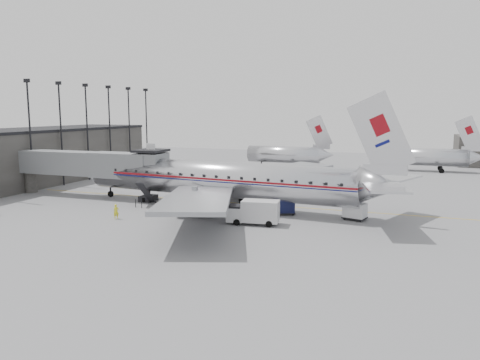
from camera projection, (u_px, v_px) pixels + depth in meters
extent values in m
plane|color=slate|center=(205.00, 212.00, 51.31)|extent=(160.00, 160.00, 0.00)
cube|color=#353330|center=(28.00, 157.00, 71.37)|extent=(12.00, 46.00, 8.00)
cube|color=gold|center=(249.00, 204.00, 55.89)|extent=(60.00, 0.15, 0.01)
cube|color=#5B5E60|center=(63.00, 163.00, 61.37)|extent=(12.00, 2.80, 3.00)
cube|color=#5B5E60|center=(121.00, 165.00, 58.36)|extent=(8.00, 3.00, 3.10)
cube|color=#5B5E60|center=(151.00, 166.00, 57.40)|extent=(3.20, 3.60, 3.20)
cube|color=black|center=(151.00, 151.00, 57.12)|extent=(3.40, 3.80, 0.30)
cube|color=white|center=(151.00, 147.00, 57.05)|extent=(1.20, 0.15, 0.80)
cylinder|color=black|center=(148.00, 190.00, 57.56)|extent=(0.56, 0.56, 2.80)
cube|color=black|center=(148.00, 198.00, 57.71)|extent=(1.60, 2.20, 0.70)
cylinder|color=black|center=(144.00, 200.00, 56.79)|extent=(0.30, 0.60, 0.60)
cylinder|color=black|center=(152.00, 197.00, 58.65)|extent=(0.30, 0.60, 0.60)
cylinder|color=#353330|center=(31.00, 182.00, 63.63)|extent=(1.60, 1.60, 2.80)
cube|color=black|center=(146.00, 193.00, 55.03)|extent=(0.90, 3.20, 2.90)
cylinder|color=black|center=(30.00, 137.00, 63.10)|extent=(0.24, 0.24, 15.00)
cube|color=black|center=(27.00, 81.00, 61.99)|extent=(0.90, 0.25, 0.50)
cylinder|color=black|center=(61.00, 135.00, 68.69)|extent=(0.24, 0.24, 15.00)
cube|color=black|center=(58.00, 83.00, 67.58)|extent=(0.90, 0.25, 0.50)
cylinder|color=black|center=(87.00, 133.00, 74.27)|extent=(0.24, 0.24, 15.00)
cube|color=black|center=(85.00, 85.00, 73.17)|extent=(0.90, 0.25, 0.50)
cylinder|color=black|center=(110.00, 132.00, 79.86)|extent=(0.24, 0.24, 15.00)
cube|color=black|center=(108.00, 87.00, 78.75)|extent=(0.90, 0.25, 0.50)
cylinder|color=black|center=(129.00, 130.00, 85.45)|extent=(0.24, 0.24, 15.00)
cube|color=black|center=(128.00, 88.00, 84.34)|extent=(0.90, 0.25, 0.50)
cylinder|color=black|center=(147.00, 129.00, 91.03)|extent=(0.24, 0.24, 15.00)
cube|color=black|center=(145.00, 90.00, 89.92)|extent=(0.90, 0.25, 0.50)
cylinder|color=silver|center=(284.00, 154.00, 90.70)|extent=(14.00, 3.20, 3.20)
cube|color=silver|center=(319.00, 132.00, 87.78)|extent=(5.17, 0.26, 6.52)
cylinder|color=black|center=(261.00, 164.00, 92.51)|extent=(0.24, 0.24, 1.00)
cylinder|color=silver|center=(427.00, 157.00, 85.74)|extent=(14.00, 3.20, 3.20)
cube|color=silver|center=(469.00, 134.00, 82.82)|extent=(5.17, 0.26, 6.52)
cylinder|color=black|center=(400.00, 167.00, 87.55)|extent=(0.24, 0.24, 1.00)
cylinder|color=silver|center=(216.00, 179.00, 53.61)|extent=(33.17, 6.95, 4.06)
cone|color=silver|center=(93.00, 171.00, 61.12)|extent=(3.64, 4.34, 4.06)
cone|color=silver|center=(382.00, 186.00, 45.91)|extent=(4.71, 4.23, 3.86)
cube|color=maroon|center=(216.00, 177.00, 53.57)|extent=(33.17, 7.00, 0.20)
cube|color=#090D57|center=(216.00, 179.00, 53.61)|extent=(33.17, 7.00, 0.11)
cube|color=silver|center=(381.00, 134.00, 45.30)|extent=(6.74, 0.92, 8.44)
cube|color=gray|center=(273.00, 173.00, 61.17)|extent=(13.81, 18.29, 1.30)
cube|color=gray|center=(198.00, 199.00, 43.42)|extent=(11.41, 18.57, 1.30)
cylinder|color=gray|center=(241.00, 187.00, 58.77)|extent=(3.92, 2.63, 2.31)
cylinder|color=gray|center=(195.00, 203.00, 48.51)|extent=(3.92, 2.63, 2.31)
cylinder|color=black|center=(111.00, 191.00, 60.37)|extent=(0.22, 0.22, 1.43)
cylinder|color=black|center=(243.00, 198.00, 55.64)|extent=(0.29, 0.29, 1.54)
cylinder|color=black|center=(243.00, 200.00, 55.68)|extent=(1.13, 0.48, 1.10)
cylinder|color=black|center=(222.00, 207.00, 50.51)|extent=(0.29, 0.29, 1.54)
cylinder|color=black|center=(222.00, 209.00, 50.55)|extent=(1.13, 0.48, 1.10)
cube|color=silver|center=(260.00, 211.00, 45.65)|extent=(3.80, 2.42, 2.09)
cube|color=silver|center=(236.00, 214.00, 46.24)|extent=(1.81, 2.07, 1.39)
cube|color=black|center=(236.00, 208.00, 46.15)|extent=(1.40, 1.83, 0.60)
cylinder|color=black|center=(237.00, 222.00, 45.41)|extent=(0.66, 0.33, 0.64)
cylinder|color=black|center=(241.00, 218.00, 47.13)|extent=(0.66, 0.33, 0.64)
cylinder|color=black|center=(269.00, 224.00, 44.73)|extent=(0.66, 0.33, 0.64)
cylinder|color=black|center=(272.00, 220.00, 46.45)|extent=(0.66, 0.33, 0.64)
cube|color=black|center=(285.00, 206.00, 50.21)|extent=(2.35, 2.09, 1.36)
cube|color=black|center=(285.00, 212.00, 50.32)|extent=(2.48, 2.22, 0.12)
cylinder|color=black|center=(278.00, 214.00, 49.72)|extent=(0.31, 0.22, 0.29)
cylinder|color=black|center=(293.00, 214.00, 49.79)|extent=(0.31, 0.22, 0.29)
cylinder|color=black|center=(277.00, 212.00, 50.87)|extent=(0.31, 0.22, 0.29)
cylinder|color=black|center=(291.00, 212.00, 50.94)|extent=(0.31, 0.22, 0.29)
cube|color=silver|center=(355.00, 210.00, 47.75)|extent=(2.47, 2.10, 1.48)
cube|color=black|center=(355.00, 218.00, 47.86)|extent=(2.60, 2.23, 0.13)
cylinder|color=black|center=(344.00, 218.00, 47.84)|extent=(0.34, 0.21, 0.32)
cylinder|color=black|center=(360.00, 220.00, 46.87)|extent=(0.34, 0.21, 0.32)
cylinder|color=black|center=(349.00, 216.00, 48.87)|extent=(0.34, 0.21, 0.32)
cylinder|color=black|center=(365.00, 218.00, 47.90)|extent=(0.34, 0.21, 0.32)
imported|color=yellow|center=(116.00, 212.00, 48.07)|extent=(0.66, 0.65, 1.53)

